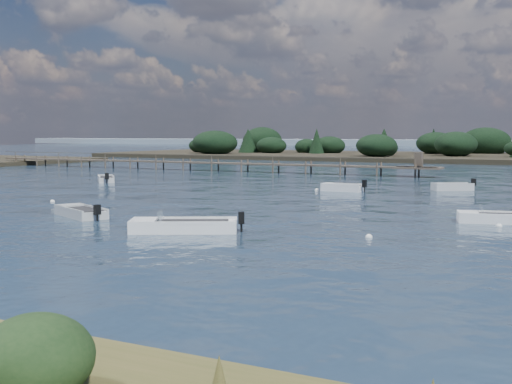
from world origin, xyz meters
The scene contains 13 objects.
ground centered at (0.00, 60.00, 0.00)m, with size 400.00×400.00×0.00m, color #19293A.
tender_far_grey centered at (-21.71, 26.93, 0.18)m, with size 3.45×3.57×1.28m.
tender_far_white centered at (2.41, 27.58, 0.18)m, with size 3.70×1.35×1.27m.
dinghy_mid_grey centered at (-5.50, 5.46, 0.15)m, with size 4.44×3.19×1.13m.
tender_far_grey_b centered at (10.32, 32.51, 0.18)m, with size 3.48×2.91×1.25m.
dinghy_mid_white_b centered at (16.05, 13.57, 0.15)m, with size 4.73×2.61×1.15m.
dinghy_mid_white_a centered at (2.83, 3.37, 0.17)m, with size 5.37×4.05×1.28m.
buoy_b centered at (11.30, 5.74, 0.00)m, with size 0.32×0.32×0.32m, color white.
buoy_c centered at (-12.78, 10.69, 0.00)m, with size 0.32×0.32×0.32m, color white.
buoy_d centered at (16.19, 12.08, 0.00)m, with size 0.32×0.32×0.32m, color white.
buoy_e centered at (0.21, 27.47, 0.00)m, with size 0.32×0.32×0.32m, color white.
jetty centered at (-21.74, 47.99, 0.98)m, with size 64.50×3.20×3.40m.
distant_haze centered at (-90.00, 230.00, 0.00)m, with size 280.00×20.00×2.40m, color gray.
Camera 1 is at (19.75, -22.29, 4.70)m, focal length 45.00 mm.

